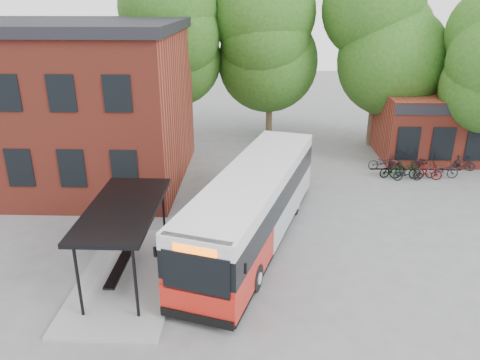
{
  "coord_description": "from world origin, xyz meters",
  "views": [
    {
      "loc": [
        0.07,
        -15.54,
        9.68
      ],
      "look_at": [
        -0.6,
        3.83,
        2.0
      ],
      "focal_mm": 35.0,
      "sensor_mm": 36.0,
      "label": 1
    }
  ],
  "objects_px": {
    "city_bus": "(254,206)",
    "bicycle_0": "(383,162)",
    "bicycle_2": "(408,173)",
    "bicycle_5": "(428,172)",
    "bicycle_6": "(442,170)",
    "bicycle_3": "(405,170)",
    "bicycle_4": "(425,162)",
    "bus_shelter": "(126,243)",
    "bicycle_1": "(393,169)",
    "bicycle_7": "(462,163)"
  },
  "relations": [
    {
      "from": "bicycle_2",
      "to": "bicycle_6",
      "type": "distance_m",
      "value": 2.06
    },
    {
      "from": "bicycle_3",
      "to": "bicycle_7",
      "type": "relative_size",
      "value": 1.18
    },
    {
      "from": "city_bus",
      "to": "bicycle_7",
      "type": "distance_m",
      "value": 15.14
    },
    {
      "from": "bicycle_2",
      "to": "bicycle_6",
      "type": "bearing_deg",
      "value": -81.45
    },
    {
      "from": "bicycle_3",
      "to": "bicycle_4",
      "type": "bearing_deg",
      "value": -43.59
    },
    {
      "from": "bicycle_6",
      "to": "bicycle_1",
      "type": "bearing_deg",
      "value": 88.67
    },
    {
      "from": "bicycle_3",
      "to": "bicycle_4",
      "type": "xyz_separation_m",
      "value": [
        1.66,
        1.63,
        -0.08
      ]
    },
    {
      "from": "bicycle_2",
      "to": "bicycle_6",
      "type": "xyz_separation_m",
      "value": [
        2.01,
        0.45,
        0.05
      ]
    },
    {
      "from": "bicycle_0",
      "to": "bicycle_7",
      "type": "xyz_separation_m",
      "value": [
        4.63,
        0.06,
        -0.02
      ]
    },
    {
      "from": "bus_shelter",
      "to": "city_bus",
      "type": "xyz_separation_m",
      "value": [
        4.54,
        3.04,
        0.1
      ]
    },
    {
      "from": "bicycle_0",
      "to": "bicycle_7",
      "type": "relative_size",
      "value": 1.21
    },
    {
      "from": "bus_shelter",
      "to": "bicycle_1",
      "type": "distance_m",
      "value": 16.33
    },
    {
      "from": "city_bus",
      "to": "bicycle_5",
      "type": "distance_m",
      "value": 12.22
    },
    {
      "from": "bicycle_2",
      "to": "bicycle_4",
      "type": "bearing_deg",
      "value": -43.81
    },
    {
      "from": "bicycle_0",
      "to": "bicycle_2",
      "type": "xyz_separation_m",
      "value": [
        0.94,
        -1.72,
        -0.04
      ]
    },
    {
      "from": "city_bus",
      "to": "bicycle_0",
      "type": "distance_m",
      "value": 11.68
    },
    {
      "from": "bicycle_2",
      "to": "bicycle_7",
      "type": "height_order",
      "value": "bicycle_7"
    },
    {
      "from": "bicycle_3",
      "to": "bicycle_0",
      "type": "bearing_deg",
      "value": 32.2
    },
    {
      "from": "city_bus",
      "to": "bus_shelter",
      "type": "bearing_deg",
      "value": -129.71
    },
    {
      "from": "city_bus",
      "to": "bicycle_2",
      "type": "bearing_deg",
      "value": 56.04
    },
    {
      "from": "bicycle_2",
      "to": "bicycle_5",
      "type": "bearing_deg",
      "value": -82.85
    },
    {
      "from": "bicycle_2",
      "to": "bicycle_4",
      "type": "xyz_separation_m",
      "value": [
        1.57,
        1.89,
        0.01
      ]
    },
    {
      "from": "bus_shelter",
      "to": "bicycle_5",
      "type": "height_order",
      "value": "bus_shelter"
    },
    {
      "from": "bicycle_2",
      "to": "bicycle_3",
      "type": "bearing_deg",
      "value": 14.45
    },
    {
      "from": "bicycle_5",
      "to": "bicycle_4",
      "type": "bearing_deg",
      "value": -2.92
    },
    {
      "from": "bus_shelter",
      "to": "bicycle_2",
      "type": "distance_m",
      "value": 16.58
    },
    {
      "from": "bicycle_1",
      "to": "bicycle_5",
      "type": "height_order",
      "value": "bicycle_1"
    },
    {
      "from": "bus_shelter",
      "to": "bicycle_0",
      "type": "bearing_deg",
      "value": 44.2
    },
    {
      "from": "city_bus",
      "to": "bicycle_3",
      "type": "bearing_deg",
      "value": 57.34
    },
    {
      "from": "bicycle_5",
      "to": "bicycle_7",
      "type": "bearing_deg",
      "value": -47.95
    },
    {
      "from": "bicycle_0",
      "to": "bicycle_4",
      "type": "relative_size",
      "value": 1.05
    },
    {
      "from": "city_bus",
      "to": "bicycle_7",
      "type": "bearing_deg",
      "value": 52.32
    },
    {
      "from": "bicycle_5",
      "to": "bicycle_6",
      "type": "height_order",
      "value": "bicycle_6"
    },
    {
      "from": "bicycle_3",
      "to": "bicycle_6",
      "type": "bearing_deg",
      "value": -82.91
    },
    {
      "from": "bicycle_4",
      "to": "bicycle_7",
      "type": "relative_size",
      "value": 1.15
    },
    {
      "from": "bus_shelter",
      "to": "bicycle_2",
      "type": "height_order",
      "value": "bus_shelter"
    },
    {
      "from": "bicycle_4",
      "to": "bicycle_5",
      "type": "relative_size",
      "value": 1.12
    },
    {
      "from": "bicycle_1",
      "to": "bicycle_4",
      "type": "xyz_separation_m",
      "value": [
        2.29,
        1.39,
        -0.04
      ]
    },
    {
      "from": "bicycle_1",
      "to": "bicycle_6",
      "type": "height_order",
      "value": "bicycle_1"
    },
    {
      "from": "city_bus",
      "to": "bicycle_6",
      "type": "height_order",
      "value": "city_bus"
    },
    {
      "from": "bicycle_0",
      "to": "bicycle_2",
      "type": "bearing_deg",
      "value": -153.99
    },
    {
      "from": "bicycle_3",
      "to": "bicycle_7",
      "type": "xyz_separation_m",
      "value": [
        3.78,
        1.52,
        -0.08
      ]
    },
    {
      "from": "bicycle_5",
      "to": "bicycle_0",
      "type": "bearing_deg",
      "value": 65.42
    },
    {
      "from": "bicycle_5",
      "to": "bicycle_6",
      "type": "bearing_deg",
      "value": -65.03
    },
    {
      "from": "bicycle_4",
      "to": "bicycle_7",
      "type": "distance_m",
      "value": 2.12
    },
    {
      "from": "bicycle_3",
      "to": "city_bus",
      "type": "bearing_deg",
      "value": 132.81
    },
    {
      "from": "bicycle_0",
      "to": "bicycle_5",
      "type": "height_order",
      "value": "bicycle_0"
    },
    {
      "from": "bicycle_3",
      "to": "bicycle_7",
      "type": "bearing_deg",
      "value": -66.17
    },
    {
      "from": "bicycle_1",
      "to": "bicycle_5",
      "type": "relative_size",
      "value": 1.06
    },
    {
      "from": "bus_shelter",
      "to": "city_bus",
      "type": "height_order",
      "value": "city_bus"
    }
  ]
}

